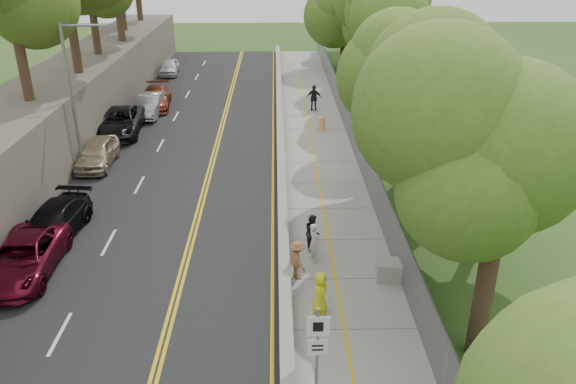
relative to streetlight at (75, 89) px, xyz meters
name	(u,v)px	position (x,y,z in m)	size (l,w,h in m)	color
ground	(278,332)	(10.46, -14.00, -4.64)	(140.00, 140.00, 0.00)	#33511E
road	(182,163)	(5.06, 1.00, -4.62)	(11.20, 66.00, 0.04)	black
sidewalk	(321,162)	(13.01, 1.00, -4.61)	(4.20, 66.00, 0.05)	gray
jersey_barrier	(281,158)	(10.71, 1.00, -4.34)	(0.42, 66.00, 0.60)	#7FDF25
rock_embankment	(33,132)	(-3.04, 1.00, -2.64)	(5.00, 66.00, 4.00)	#595147
chainlink_fence	(358,146)	(15.11, 1.00, -3.64)	(0.04, 66.00, 2.00)	slate
trees_fenceside	(409,38)	(17.46, 1.00, 2.36)	(7.00, 66.00, 14.00)	#558029
streetlight	(75,89)	(0.00, 0.00, 0.00)	(2.52, 0.22, 8.00)	gray
signpost	(318,345)	(11.51, -17.02, -2.68)	(0.62, 0.09, 3.10)	gray
construction_barrel	(321,123)	(13.46, 6.77, -4.15)	(0.53, 0.53, 0.87)	#FD6100
concrete_block	(391,270)	(14.76, -11.00, -4.23)	(1.09, 0.82, 0.73)	gray
car_2	(24,257)	(0.74, -10.32, -3.89)	(2.36, 5.13, 1.42)	#5A0C1E
car_3	(54,222)	(0.86, -7.41, -3.90)	(1.95, 4.80, 1.39)	black
car_4	(97,153)	(0.39, 0.77, -3.85)	(1.77, 4.40, 1.50)	#C1AF8E
car_5	(150,105)	(1.41, 10.32, -3.84)	(1.61, 4.62, 1.52)	#A3A4AA
car_6	(120,122)	(0.29, 6.28, -3.79)	(2.68, 5.81, 1.62)	black
car_7	(156,98)	(1.46, 12.31, -3.86)	(2.07, 5.09, 1.48)	maroon
car_8	(169,67)	(0.63, 23.17, -3.91)	(1.62, 4.03, 1.37)	white
painter_0	(320,293)	(11.91, -13.00, -3.81)	(0.76, 0.50, 1.56)	yellow
painter_1	(314,242)	(11.91, -9.64, -3.76)	(0.60, 0.40, 1.65)	beige
painter_2	(312,232)	(11.91, -8.69, -3.82)	(0.75, 0.59, 1.55)	black
painter_3	(298,260)	(11.21, -10.87, -3.81)	(1.01, 0.58, 1.56)	#9F613B
person_far	(314,98)	(13.26, 11.17, -3.64)	(1.12, 0.47, 1.91)	black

